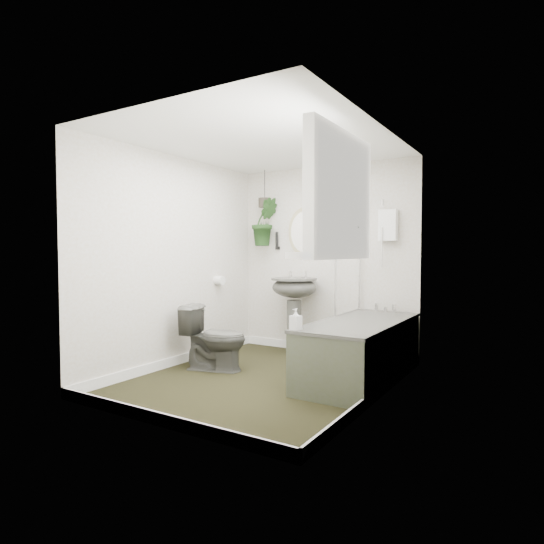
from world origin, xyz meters
The scene contains 22 objects.
floor centered at (0.00, 0.00, -0.01)m, with size 2.30×2.80×0.02m, color #2B2916.
ceiling centered at (0.00, 0.00, 2.31)m, with size 2.30×2.80×0.02m, color white.
wall_back centered at (0.00, 1.41, 1.15)m, with size 2.30×0.02×2.30m, color silver.
wall_front centered at (0.00, -1.41, 1.15)m, with size 2.30×0.02×2.30m, color silver.
wall_left centered at (-1.16, 0.00, 1.15)m, with size 0.02×2.80×2.30m, color silver.
wall_right centered at (1.16, 0.00, 1.15)m, with size 0.02×2.80×2.30m, color silver.
skirting centered at (0.00, 0.00, 0.05)m, with size 2.30×2.80×0.10m, color white.
bathtub centered at (0.80, 0.50, 0.29)m, with size 0.72×1.72×0.58m, color #43443E, non-canonical shape.
bath_screen centered at (0.47, 0.99, 1.28)m, with size 0.04×0.72×1.40m, color silver, non-canonical shape.
shower_box centered at (0.80, 1.34, 1.55)m, with size 0.20×0.10×0.35m, color white.
oval_mirror centered at (-0.27, 1.37, 1.50)m, with size 0.46×0.03×0.62m, color tan.
wall_sconce centered at (-0.67, 1.36, 1.40)m, with size 0.04×0.04×0.22m, color black.
toilet_roll_holder centered at (-1.10, 0.70, 0.90)m, with size 0.11×0.11×0.11m, color white.
window_recess centered at (1.09, -0.70, 1.65)m, with size 0.08×1.00×0.90m, color white.
window_sill centered at (1.02, -0.70, 1.23)m, with size 0.18×1.00×0.04m, color white.
window_blinds centered at (1.04, -0.70, 1.65)m, with size 0.01×0.86×0.76m, color white.
toilet centered at (-0.65, 0.05, 0.34)m, with size 0.38×0.67×0.69m, color #43443E.
pedestal_sink centered at (-0.27, 1.10, 0.47)m, with size 0.55×0.47×0.94m, color #43443E, non-canonical shape.
sill_plant centered at (1.05, -0.40, 1.37)m, with size 0.21×0.18×0.24m, color black.
hanging_plant centered at (-0.79, 1.25, 1.63)m, with size 0.34×0.27×0.62m, color black.
soap_bottle centered at (0.51, -0.29, 0.67)m, with size 0.08×0.08×0.18m, color black.
hanging_pot centered at (-0.79, 1.25, 1.88)m, with size 0.16×0.16×0.12m, color #312B23.
Camera 1 is at (2.37, -3.70, 1.25)m, focal length 30.00 mm.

